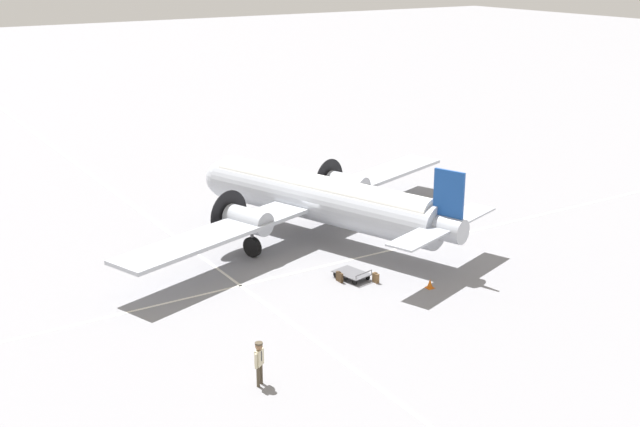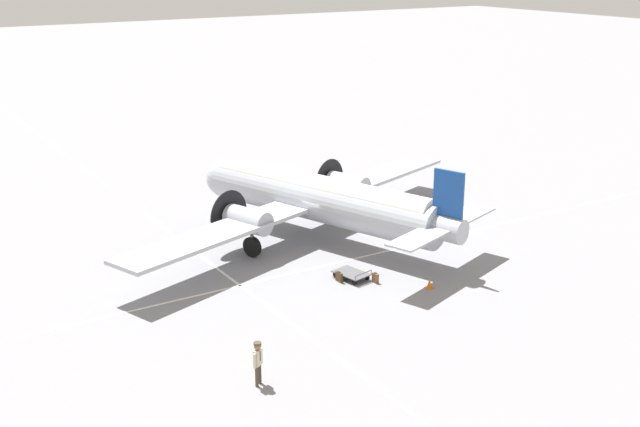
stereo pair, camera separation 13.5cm
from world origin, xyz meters
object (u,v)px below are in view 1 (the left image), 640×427
Objects in this scene: traffic_cone at (430,284)px; suitcase_near_door at (340,277)px; suitcase_upright_spare at (376,278)px; airliner_main at (315,198)px; crew_foreground at (259,359)px; baggage_cart at (352,273)px.

suitcase_near_door is at bearing 47.43° from traffic_cone.
suitcase_upright_spare is 1.11× the size of traffic_cone.
airliner_main is 6.85m from suitcase_near_door.
airliner_main is 9.37m from traffic_cone.
crew_foreground is at bearing 108.08° from traffic_cone.
suitcase_upright_spare is 0.27× the size of baggage_cart.
baggage_cart is (-6.09, 1.62, -2.12)m from airliner_main.
suitcase_near_door is 1.78m from suitcase_upright_spare.
airliner_main is 47.61× the size of suitcase_near_door.
suitcase_near_door is at bearing 54.29° from suitcase_upright_spare.
crew_foreground is (-12.75, 10.37, -1.28)m from airliner_main.
baggage_cart is at bearing 35.05° from suitcase_upright_spare.
airliner_main is 7.48m from suitcase_upright_spare.
suitcase_upright_spare is (-7.11, 0.90, -2.15)m from airliner_main.
airliner_main reaches higher than traffic_cone.
baggage_cart reaches higher than traffic_cone.
suitcase_upright_spare is 1.25m from baggage_cart.
baggage_cart reaches higher than suitcase_near_door.
crew_foreground is at bearing 129.76° from suitcase_near_door.
crew_foreground is 11.03m from baggage_cart.
suitcase_upright_spare is at bearing 176.29° from crew_foreground.
crew_foreground is at bearing 115.51° from baggage_cart.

